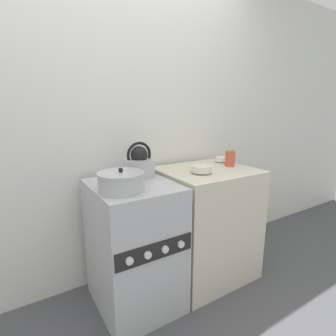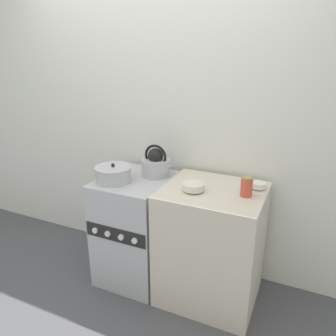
{
  "view_description": "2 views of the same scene",
  "coord_description": "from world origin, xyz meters",
  "views": [
    {
      "loc": [
        -0.67,
        -1.21,
        1.36
      ],
      "look_at": [
        0.29,
        0.33,
        0.95
      ],
      "focal_mm": 28.0,
      "sensor_mm": 36.0,
      "label": 1
    },
    {
      "loc": [
        1.22,
        -1.75,
        1.82
      ],
      "look_at": [
        0.28,
        0.32,
        1.0
      ],
      "focal_mm": 35.0,
      "sensor_mm": 36.0,
      "label": 2
    }
  ],
  "objects": [
    {
      "name": "ground_plane",
      "position": [
        0.0,
        0.0,
        0.0
      ],
      "size": [
        12.0,
        12.0,
        0.0
      ],
      "primitive_type": "plane",
      "color": "#4C4C51"
    },
    {
      "name": "wall_back",
      "position": [
        0.0,
        0.7,
        1.25
      ],
      "size": [
        7.0,
        0.06,
        2.5
      ],
      "color": "silver",
      "rests_on": "ground_plane"
    },
    {
      "name": "stove",
      "position": [
        -0.0,
        0.3,
        0.44
      ],
      "size": [
        0.53,
        0.63,
        0.88
      ],
      "color": "#B2B2B7",
      "rests_on": "ground_plane"
    },
    {
      "name": "counter",
      "position": [
        0.64,
        0.31,
        0.45
      ],
      "size": [
        0.71,
        0.63,
        0.9
      ],
      "color": "beige",
      "rests_on": "ground_plane"
    },
    {
      "name": "kettle",
      "position": [
        0.12,
        0.44,
        0.97
      ],
      "size": [
        0.27,
        0.22,
        0.25
      ],
      "color": "#B2B2B7",
      "rests_on": "stove"
    },
    {
      "name": "cooking_pot",
      "position": [
        -0.12,
        0.2,
        0.94
      ],
      "size": [
        0.28,
        0.28,
        0.14
      ],
      "color": "#B2B2B7",
      "rests_on": "stove"
    },
    {
      "name": "enamel_bowl",
      "position": [
        0.52,
        0.23,
        0.93
      ],
      "size": [
        0.15,
        0.15,
        0.06
      ],
      "color": "beige",
      "rests_on": "counter"
    },
    {
      "name": "small_ceramic_bowl",
      "position": [
        0.92,
        0.46,
        0.93
      ],
      "size": [
        0.1,
        0.1,
        0.05
      ],
      "color": "white",
      "rests_on": "counter"
    },
    {
      "name": "storage_jar",
      "position": [
        0.87,
        0.3,
        0.96
      ],
      "size": [
        0.08,
        0.08,
        0.13
      ],
      "color": "#CC4C38",
      "rests_on": "counter"
    }
  ]
}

